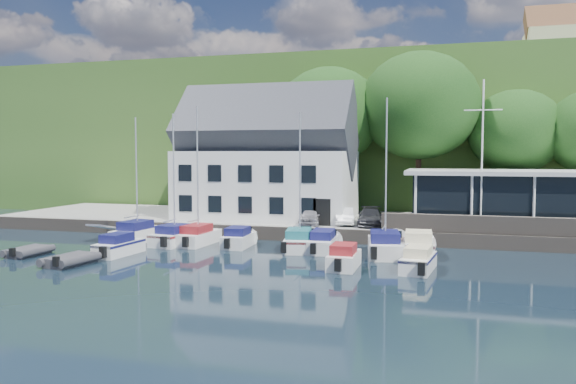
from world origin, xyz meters
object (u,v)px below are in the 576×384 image
object	(u,v)px
boat_r1_7	(419,243)
boat_r2_3	(344,256)
car_blue	(422,219)
car_white	(344,216)
car_silver	(311,217)
flagpole	(482,156)
boat_r1_4	(300,185)
club_pavilion	(498,198)
dinghy_0	(28,250)
harbor_building	(267,165)
dinghy_1	(71,258)
boat_r2_4	(418,258)
boat_r2_0	(119,244)
boat_r1_6	(386,180)
boat_r1_3	(239,237)
boat_r1_5	(324,240)
boat_r1_2	(198,182)
boat_r1_1	(174,182)
boat_r1_0	(136,176)
car_dgrey	(370,217)

from	to	relation	value
boat_r1_7	boat_r2_3	world-z (taller)	boat_r1_7
car_blue	boat_r1_7	size ratio (longest dim) A/B	0.62
car_white	car_silver	bearing A→B (deg)	-167.20
flagpole	boat_r1_7	bearing A→B (deg)	-126.65
boat_r1_4	club_pavilion	bearing A→B (deg)	23.10
car_blue	dinghy_0	world-z (taller)	car_blue
car_silver	dinghy_0	bearing A→B (deg)	-148.10
harbor_building	dinghy_1	size ratio (longest dim) A/B	4.41
boat_r1_4	boat_r2_4	world-z (taller)	boat_r1_4
car_blue	boat_r2_4	distance (m)	10.66
boat_r2_0	boat_r1_6	bearing A→B (deg)	19.95
flagpole	boat_r2_0	world-z (taller)	flagpole
boat_r1_3	boat_r1_5	distance (m)	5.89
boat_r2_3	boat_r2_0	bearing A→B (deg)	179.39
boat_r2_3	dinghy_0	distance (m)	19.64
boat_r1_4	boat_r1_2	bearing A→B (deg)	169.16
flagpole	boat_r1_2	xyz separation A→B (m)	(-18.91, -5.07, -1.84)
dinghy_1	flagpole	bearing A→B (deg)	38.37
boat_r1_6	dinghy_0	distance (m)	22.63
car_blue	car_white	bearing A→B (deg)	165.05
boat_r2_0	boat_r1_4	bearing A→B (deg)	30.10
car_silver	boat_r1_2	size ratio (longest dim) A/B	0.42
boat_r1_5	boat_r2_0	bearing A→B (deg)	-160.93
boat_r1_3	boat_r2_4	size ratio (longest dim) A/B	0.95
boat_r1_1	boat_r2_4	distance (m)	17.63
boat_r1_7	boat_r2_0	size ratio (longest dim) A/B	1.11
harbor_building	car_blue	world-z (taller)	harbor_building
club_pavilion	boat_r1_2	size ratio (longest dim) A/B	1.52
boat_r1_1	boat_r1_0	bearing A→B (deg)	178.49
boat_r1_3	boat_r2_3	bearing A→B (deg)	-34.85
boat_r2_4	boat_r1_2	bearing A→B (deg)	169.24
boat_r1_1	boat_r2_4	xyz separation A→B (m)	(16.70, -4.28, -3.68)
boat_r1_1	boat_r2_0	distance (m)	6.00
club_pavilion	boat_r1_0	distance (m)	26.37
boat_r1_0	car_silver	bearing A→B (deg)	29.08
club_pavilion	car_silver	bearing A→B (deg)	-166.21
car_blue	boat_r2_3	size ratio (longest dim) A/B	0.75
harbor_building	boat_r2_3	xyz separation A→B (m)	(8.88, -13.86, -4.66)
boat_r1_6	boat_r2_0	size ratio (longest dim) A/B	1.81
boat_r1_3	car_white	bearing A→B (deg)	41.70
car_white	boat_r2_3	bearing A→B (deg)	-92.10
boat_r1_4	dinghy_0	xyz separation A→B (m)	(-15.75, -6.58, -3.93)
harbor_building	car_blue	distance (m)	13.50
boat_r1_0	boat_r1_6	bearing A→B (deg)	3.82
boat_r1_1	boat_r1_5	xyz separation A→B (m)	(10.46, 0.48, -3.67)
car_white	boat_r1_3	bearing A→B (deg)	-147.56
boat_r1_1	boat_r1_2	xyz separation A→B (m)	(1.52, 0.57, -0.03)
boat_r1_0	dinghy_1	world-z (taller)	boat_r1_0
boat_r1_4	boat_r2_0	world-z (taller)	boat_r1_4
car_dgrey	dinghy_1	xyz separation A→B (m)	(-15.18, -14.40, -1.26)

